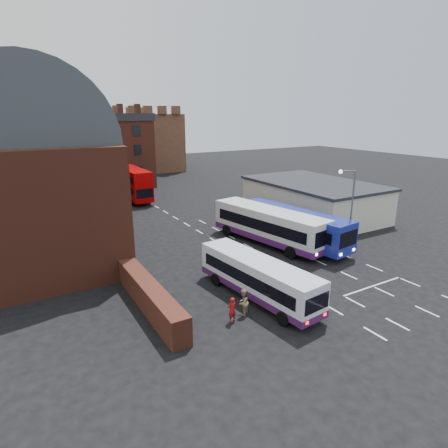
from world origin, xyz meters
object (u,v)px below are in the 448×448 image
bus_blue (292,224)px  bus_red_double (131,183)px  bus_white_outbound (258,276)px  street_lamp (349,204)px  pedestrian_beige (243,302)px  bus_white_inbound (269,224)px  pedestrian_red (232,310)px

bus_blue → bus_red_double: (-7.35, 27.14, 0.49)m
bus_white_outbound → street_lamp: (11.65, 2.84, 2.97)m
bus_blue → pedestrian_beige: (-11.39, -8.79, -1.11)m
bus_white_outbound → bus_red_double: 34.58m
street_lamp → bus_white_inbound: bearing=126.8°
bus_blue → pedestrian_beige: bearing=29.1°
pedestrian_red → pedestrian_beige: pedestrian_beige is taller
bus_blue → pedestrian_beige: size_ratio=7.28×
bus_white_inbound → street_lamp: size_ratio=1.69×
bus_white_inbound → pedestrian_red: bearing=34.5°
pedestrian_beige → bus_red_double: bearing=-123.0°
street_lamp → pedestrian_beige: street_lamp is taller
bus_white_outbound → pedestrian_red: bearing=-157.0°
bus_white_inbound → pedestrian_red: size_ratio=7.98×
bus_white_inbound → bus_red_double: (-5.42, 25.96, 0.43)m
bus_red_double → street_lamp: street_lamp is taller
bus_blue → bus_red_double: 28.12m
bus_red_double → pedestrian_red: bearing=82.0°
pedestrian_red → pedestrian_beige: 1.10m
bus_white_outbound → bus_blue: bus_blue is taller
bus_white_inbound → street_lamp: street_lamp is taller
bus_white_inbound → pedestrian_beige: size_ratio=7.49×
street_lamp → pedestrian_red: size_ratio=4.72×
street_lamp → bus_blue: bearing=117.4°
bus_white_inbound → bus_blue: bearing=138.4°
street_lamp → pedestrian_beige: bearing=-162.8°
street_lamp → pedestrian_red: (-14.79, -4.60, -3.79)m
bus_red_double → pedestrian_red: size_ratio=7.15×
pedestrian_beige → bus_white_outbound: bearing=-172.5°
bus_white_outbound → bus_red_double: size_ratio=0.89×
bus_white_outbound → bus_red_double: bus_red_double is taller
bus_blue → pedestrian_beige: bus_blue is taller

